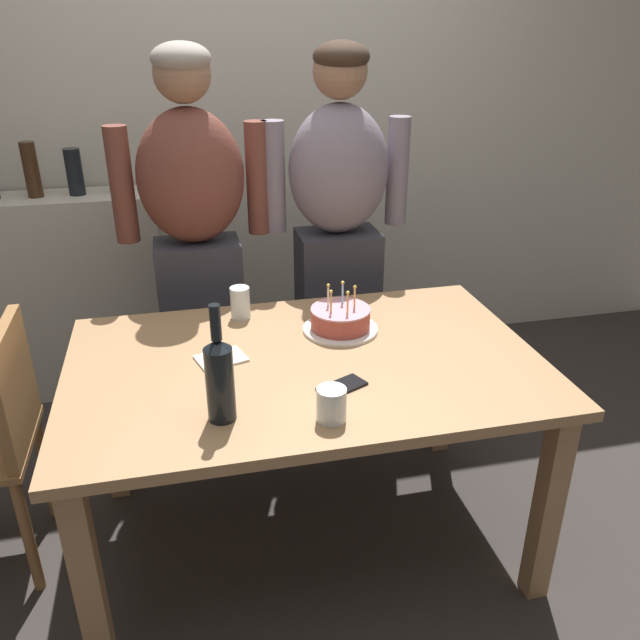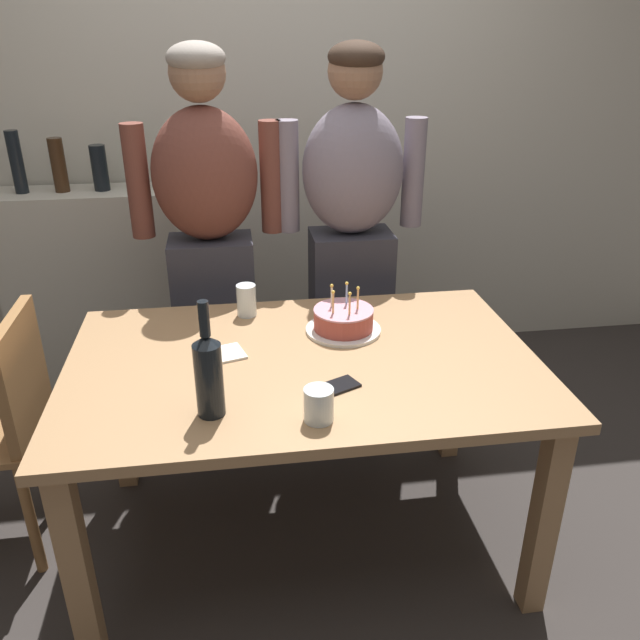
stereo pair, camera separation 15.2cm
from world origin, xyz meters
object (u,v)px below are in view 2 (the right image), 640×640
(birthday_cake, at_px, (343,321))
(wine_bottle, at_px, (209,373))
(napkin_stack, at_px, (220,355))
(dining_chair, at_px, (0,417))
(water_glass_far, at_px, (246,300))
(water_glass_near, at_px, (320,405))
(cell_phone, at_px, (335,387))
(person_man_bearded, at_px, (211,250))
(person_woman_cardigan, at_px, (351,243))

(birthday_cake, xyz_separation_m, wine_bottle, (-0.45, -0.45, 0.09))
(birthday_cake, bearing_deg, wine_bottle, -134.76)
(napkin_stack, xyz_separation_m, dining_chair, (-0.75, 0.09, -0.23))
(birthday_cake, distance_m, water_glass_far, 0.38)
(birthday_cake, relative_size, dining_chair, 0.30)
(dining_chair, bearing_deg, napkin_stack, 82.88)
(birthday_cake, relative_size, water_glass_far, 2.23)
(water_glass_near, distance_m, napkin_stack, 0.49)
(water_glass_near, distance_m, water_glass_far, 0.73)
(napkin_stack, bearing_deg, water_glass_near, -56.84)
(water_glass_far, xyz_separation_m, dining_chair, (-0.85, -0.21, -0.28))
(cell_phone, height_order, person_man_bearded, person_man_bearded)
(cell_phone, xyz_separation_m, dining_chair, (-1.08, 0.35, -0.23))
(water_glass_far, relative_size, cell_phone, 0.82)
(water_glass_far, xyz_separation_m, person_woman_cardigan, (0.46, 0.37, 0.07))
(napkin_stack, bearing_deg, person_woman_cardigan, 50.53)
(water_glass_near, relative_size, dining_chair, 0.11)
(wine_bottle, distance_m, person_woman_cardigan, 1.17)
(birthday_cake, xyz_separation_m, water_glass_near, (-0.16, -0.53, 0.01))
(cell_phone, distance_m, person_woman_cardigan, 0.97)
(dining_chair, bearing_deg, wine_bottle, 59.41)
(cell_phone, bearing_deg, wine_bottle, 167.75)
(birthday_cake, relative_size, wine_bottle, 0.78)
(water_glass_far, height_order, napkin_stack, water_glass_far)
(water_glass_near, relative_size, wine_bottle, 0.29)
(water_glass_far, height_order, person_man_bearded, person_man_bearded)
(napkin_stack, bearing_deg, cell_phone, -37.25)
(wine_bottle, xyz_separation_m, napkin_stack, (0.02, 0.33, -0.12))
(wine_bottle, distance_m, napkin_stack, 0.36)
(wine_bottle, relative_size, person_woman_cardigan, 0.20)
(wine_bottle, relative_size, cell_phone, 2.34)
(water_glass_near, xyz_separation_m, person_man_bearded, (-0.29, 1.09, 0.09))
(birthday_cake, relative_size, person_man_bearded, 0.16)
(water_glass_near, bearing_deg, dining_chair, 153.70)
(cell_phone, distance_m, dining_chair, 1.16)
(water_glass_far, height_order, cell_phone, water_glass_far)
(water_glass_near, xyz_separation_m, cell_phone, (0.07, 0.15, -0.04))
(wine_bottle, bearing_deg, napkin_stack, 85.75)
(water_glass_far, xyz_separation_m, wine_bottle, (-0.12, -0.64, 0.07))
(wine_bottle, relative_size, napkin_stack, 2.25)
(water_glass_near, bearing_deg, person_woman_cardigan, 74.93)
(cell_phone, xyz_separation_m, person_woman_cardigan, (0.23, 0.93, 0.13))
(wine_bottle, height_order, napkin_stack, wine_bottle)
(cell_phone, relative_size, dining_chair, 0.17)
(person_man_bearded, distance_m, person_woman_cardigan, 0.59)
(wine_bottle, height_order, person_woman_cardigan, person_woman_cardigan)
(cell_phone, bearing_deg, person_man_bearded, 86.20)
(person_woman_cardigan, bearing_deg, cell_phone, 76.37)
(napkin_stack, relative_size, dining_chair, 0.17)
(water_glass_far, distance_m, dining_chair, 0.92)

